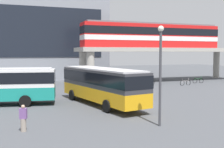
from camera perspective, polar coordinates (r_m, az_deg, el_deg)
name	(u,v)px	position (r m, az deg, el deg)	size (l,w,h in m)	color
ground_plane	(97,91)	(33.80, -3.00, -3.41)	(120.00, 120.00, 0.00)	#47494F
station_building	(13,38)	(50.98, -19.40, 7.01)	(31.27, 10.14, 14.28)	gray
elevated_platform	(162,53)	(45.50, 10.21, 4.23)	(27.38, 6.02, 5.31)	#ADA89E
train	(153,35)	(44.71, 8.24, 7.80)	(22.64, 2.96, 3.84)	red
bus_main	(101,82)	(24.51, -2.17, -1.68)	(4.72, 11.33, 3.22)	orange
bicycle_silver	(185,83)	(40.64, 14.68, -1.73)	(1.79, 0.17, 1.04)	black
bicycle_red	(149,82)	(40.33, 7.59, -1.67)	(1.79, 0.14, 1.04)	black
bicycle_green	(198,81)	(44.31, 17.10, -1.28)	(1.79, 0.26, 1.04)	black
pedestrian_waiting_near_stop	(72,86)	(31.76, -8.20, -2.46)	(0.43, 0.48, 1.74)	navy
pedestrian_by_bike_rack	(23,119)	(17.21, -17.57, -8.74)	(0.47, 0.39, 1.57)	gray
lamp_post	(160,67)	(17.49, 9.81, 1.35)	(0.36, 0.36, 6.20)	#3F3F44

